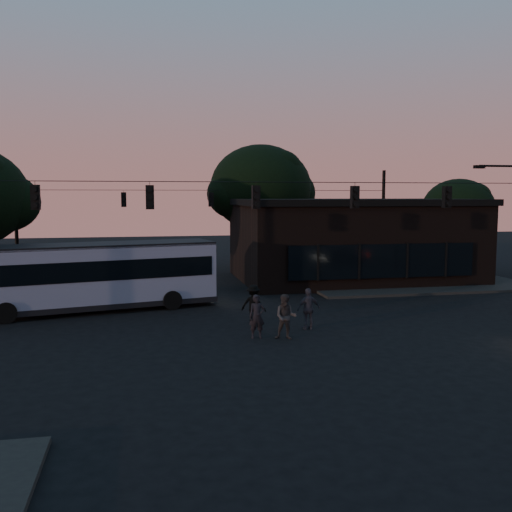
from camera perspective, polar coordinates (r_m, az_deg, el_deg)
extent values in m
plane|color=black|center=(21.50, 2.14, -9.09)|extent=(120.00, 120.00, 0.00)
cube|color=black|center=(38.52, 14.72, -2.42)|extent=(14.00, 10.00, 0.15)
cube|color=black|center=(38.87, 9.54, 1.37)|extent=(15.00, 10.00, 5.00)
cube|color=black|center=(38.75, 9.61, 5.35)|extent=(15.40, 10.40, 0.40)
cube|color=black|center=(34.23, 12.58, -0.50)|extent=(11.50, 0.18, 2.00)
cylinder|color=black|center=(43.25, 0.46, 1.25)|extent=(0.44, 0.44, 4.00)
ellipsoid|color=black|center=(43.10, 0.47, 6.83)|extent=(7.60, 7.60, 6.46)
cylinder|color=black|center=(44.70, 19.42, 0.42)|extent=(0.44, 0.44, 3.00)
ellipsoid|color=black|center=(44.52, 19.57, 4.46)|extent=(5.20, 5.20, 4.42)
cylinder|color=black|center=(24.67, 0.00, 7.41)|extent=(26.00, 0.03, 0.03)
cube|color=black|center=(24.51, -21.19, 5.50)|extent=(0.34, 0.30, 1.00)
cube|color=black|center=(24.17, -10.57, 5.80)|extent=(0.34, 0.30, 1.00)
cube|color=black|center=(24.66, 0.00, 5.90)|extent=(0.34, 0.30, 1.00)
cube|color=black|center=(25.93, 9.84, 5.82)|extent=(0.34, 0.30, 1.00)
cube|color=black|center=(27.88, 18.54, 5.61)|extent=(0.34, 0.30, 1.00)
cylinder|color=black|center=(41.02, -22.86, 2.97)|extent=(0.24, 0.24, 7.50)
cylinder|color=black|center=(44.01, 12.58, 3.47)|extent=(0.24, 0.24, 7.50)
cylinder|color=black|center=(40.47, -4.53, 6.57)|extent=(26.00, 0.03, 0.03)
cube|color=black|center=(40.18, -13.09, 5.51)|extent=(0.34, 0.30, 1.00)
cube|color=black|center=(40.47, -4.52, 5.65)|extent=(0.34, 0.30, 1.00)
cube|color=black|center=(41.62, 3.75, 5.67)|extent=(0.34, 0.30, 1.00)
cube|color=gray|center=(28.87, -15.80, -1.68)|extent=(11.90, 5.14, 2.74)
cube|color=black|center=(28.83, -15.81, -1.16)|extent=(11.46, 5.07, 0.95)
cube|color=black|center=(28.72, -15.87, 1.03)|extent=(11.90, 5.14, 0.16)
cube|color=black|center=(29.09, -15.71, -4.56)|extent=(12.01, 5.22, 0.26)
cylinder|color=black|center=(27.49, -23.74, -5.24)|extent=(0.98, 0.47, 0.95)
cylinder|color=black|center=(30.08, -23.79, -4.31)|extent=(0.98, 0.47, 0.95)
cylinder|color=black|center=(28.52, -8.37, -4.40)|extent=(0.98, 0.47, 0.95)
cylinder|color=black|center=(31.03, -9.70, -3.57)|extent=(0.98, 0.47, 0.95)
imported|color=black|center=(22.60, 0.10, -6.07)|extent=(0.66, 0.45, 1.74)
imported|color=#2E2A2A|center=(22.47, 3.00, -6.09)|extent=(1.03, 0.91, 1.78)
imported|color=#2F2E38|center=(24.18, 5.28, -5.28)|extent=(1.07, 0.55, 1.75)
imported|color=black|center=(25.10, -0.26, -4.86)|extent=(1.28, 1.08, 1.73)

